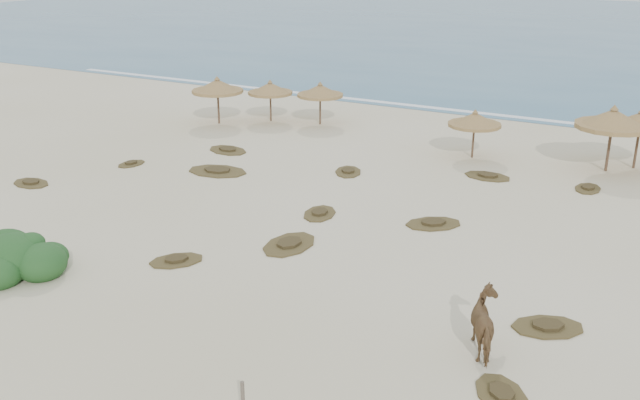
{
  "coord_description": "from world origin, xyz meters",
  "views": [
    {
      "loc": [
        10.95,
        -17.47,
        10.25
      ],
      "look_at": [
        -1.28,
        5.0,
        0.91
      ],
      "focal_mm": 40.0,
      "sensor_mm": 36.0,
      "label": 1
    }
  ],
  "objects_px": {
    "palapa_0": "(270,89)",
    "palapa_1": "(217,87)",
    "bush": "(15,259)",
    "horse": "(488,325)"
  },
  "relations": [
    {
      "from": "bush",
      "to": "horse",
      "type": "bearing_deg",
      "value": 10.23
    },
    {
      "from": "horse",
      "to": "bush",
      "type": "bearing_deg",
      "value": -17.93
    },
    {
      "from": "palapa_1",
      "to": "horse",
      "type": "bearing_deg",
      "value": -38.88
    },
    {
      "from": "palapa_0",
      "to": "palapa_1",
      "type": "relative_size",
      "value": 1.14
    },
    {
      "from": "horse",
      "to": "palapa_0",
      "type": "bearing_deg",
      "value": -73.6
    },
    {
      "from": "bush",
      "to": "palapa_1",
      "type": "bearing_deg",
      "value": 107.58
    },
    {
      "from": "horse",
      "to": "bush",
      "type": "distance_m",
      "value": 15.12
    },
    {
      "from": "palapa_0",
      "to": "horse",
      "type": "bearing_deg",
      "value": -45.45
    },
    {
      "from": "palapa_0",
      "to": "palapa_1",
      "type": "xyz_separation_m",
      "value": [
        -2.37,
        -2.01,
        0.26
      ]
    },
    {
      "from": "palapa_1",
      "to": "bush",
      "type": "xyz_separation_m",
      "value": [
        6.25,
        -19.72,
        -1.68
      ]
    }
  ]
}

